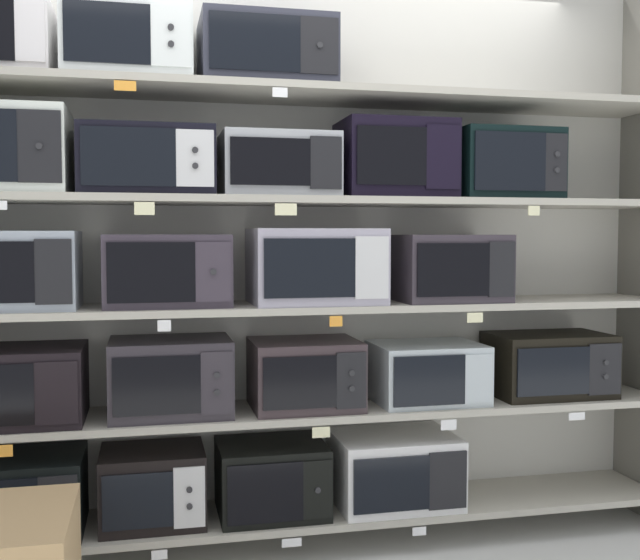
% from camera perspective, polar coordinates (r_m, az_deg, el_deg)
% --- Properties ---
extents(back_panel, '(3.39, 0.04, 2.56)m').
position_cam_1_polar(back_panel, '(3.54, -0.85, 1.95)').
color(back_panel, beige).
rests_on(back_panel, ground).
extents(shelf_0, '(3.19, 0.43, 0.03)m').
position_cam_1_polar(shelf_0, '(3.52, 0.00, -16.90)').
color(shelf_0, '#ADA899').
rests_on(shelf_0, ground).
extents(microwave_0, '(0.54, 0.41, 0.31)m').
position_cam_1_polar(microwave_0, '(3.43, -21.82, -14.68)').
color(microwave_0, black).
rests_on(microwave_0, shelf_0).
extents(microwave_1, '(0.43, 0.37, 0.31)m').
position_cam_1_polar(microwave_1, '(3.39, -12.38, -14.79)').
color(microwave_1, black).
rests_on(microwave_1, shelf_0).
extents(microwave_2, '(0.46, 0.40, 0.31)m').
position_cam_1_polar(microwave_2, '(3.43, -3.64, -14.54)').
color(microwave_2, black).
rests_on(microwave_2, shelf_0).
extents(microwave_3, '(0.54, 0.43, 0.31)m').
position_cam_1_polar(microwave_3, '(3.55, 5.57, -13.84)').
color(microwave_3, silver).
rests_on(microwave_3, shelf_0).
extents(price_tag_1, '(0.06, 0.00, 0.04)m').
position_cam_1_polar(price_tag_1, '(3.26, -11.90, -19.44)').
color(price_tag_1, white).
extents(price_tag_2, '(0.08, 0.00, 0.03)m').
position_cam_1_polar(price_tag_2, '(3.30, -2.13, -19.00)').
color(price_tag_2, white).
extents(price_tag_3, '(0.06, 0.00, 0.04)m').
position_cam_1_polar(price_tag_3, '(3.44, 7.42, -18.10)').
color(price_tag_3, white).
extents(shelf_1, '(3.19, 0.43, 0.03)m').
position_cam_1_polar(shelf_1, '(3.39, 0.00, -9.66)').
color(shelf_1, '#ADA899').
extents(microwave_4, '(0.55, 0.42, 0.30)m').
position_cam_1_polar(microwave_4, '(3.32, -21.90, -7.29)').
color(microwave_4, black).
rests_on(microwave_4, shelf_1).
extents(microwave_5, '(0.50, 0.39, 0.32)m').
position_cam_1_polar(microwave_5, '(3.28, -11.09, -7.10)').
color(microwave_5, '#2C272D').
rests_on(microwave_5, shelf_1).
extents(microwave_6, '(0.46, 0.40, 0.29)m').
position_cam_1_polar(microwave_6, '(3.34, -1.14, -7.03)').
color(microwave_6, '#34292C').
rests_on(microwave_6, shelf_1).
extents(microwave_7, '(0.48, 0.39, 0.26)m').
position_cam_1_polar(microwave_7, '(3.50, 8.00, -6.85)').
color(microwave_7, '#B1BDC2').
rests_on(microwave_7, shelf_1).
extents(microwave_8, '(0.54, 0.36, 0.29)m').
position_cam_1_polar(microwave_8, '(3.75, 16.72, -6.06)').
color(microwave_8, black).
rests_on(microwave_8, shelf_1).
extents(price_tag_4, '(0.08, 0.00, 0.04)m').
position_cam_1_polar(price_tag_4, '(3.16, -22.71, -11.70)').
color(price_tag_4, orange).
extents(price_tag_5, '(0.07, 0.00, 0.04)m').
position_cam_1_polar(price_tag_5, '(3.19, 0.09, -11.30)').
color(price_tag_5, beige).
extents(price_tag_6, '(0.07, 0.00, 0.04)m').
position_cam_1_polar(price_tag_6, '(3.35, 9.58, -10.62)').
color(price_tag_6, white).
extents(price_tag_7, '(0.08, 0.00, 0.03)m').
position_cam_1_polar(price_tag_7, '(3.62, 18.62, -9.62)').
color(price_tag_7, white).
extents(shelf_2, '(3.19, 0.43, 0.03)m').
position_cam_1_polar(shelf_2, '(3.32, 0.00, -1.98)').
color(shelf_2, '#ADA899').
extents(microwave_9, '(0.53, 0.38, 0.31)m').
position_cam_1_polar(microwave_9, '(3.27, -22.21, 0.68)').
color(microwave_9, '#98A2AF').
rests_on(microwave_9, shelf_2).
extents(microwave_10, '(0.51, 0.37, 0.30)m').
position_cam_1_polar(microwave_10, '(3.23, -11.33, 0.71)').
color(microwave_10, '#342D37').
rests_on(microwave_10, shelf_2).
extents(microwave_11, '(0.55, 0.42, 0.32)m').
position_cam_1_polar(microwave_11, '(3.30, -0.37, 1.05)').
color(microwave_11, '#A09AAB').
rests_on(microwave_11, shelf_2).
extents(microwave_12, '(0.47, 0.43, 0.30)m').
position_cam_1_polar(microwave_12, '(3.48, 9.44, 0.91)').
color(microwave_12, '#322B32').
rests_on(microwave_12, shelf_2).
extents(price_tag_9, '(0.05, 0.00, 0.04)m').
position_cam_1_polar(price_tag_9, '(3.03, -11.55, -3.36)').
color(price_tag_9, white).
extents(price_tag_10, '(0.05, 0.00, 0.04)m').
position_cam_1_polar(price_tag_10, '(3.12, 1.20, -3.10)').
color(price_tag_10, orange).
extents(price_tag_11, '(0.07, 0.00, 0.04)m').
position_cam_1_polar(price_tag_11, '(3.32, 11.49, -2.77)').
color(price_tag_11, beige).
extents(shelf_3, '(3.19, 0.43, 0.03)m').
position_cam_1_polar(shelf_3, '(3.31, 0.00, 5.89)').
color(shelf_3, '#ADA899').
extents(microwave_13, '(0.51, 0.42, 0.34)m').
position_cam_1_polar(microwave_13, '(3.29, -22.64, 8.87)').
color(microwave_13, silver).
rests_on(microwave_13, shelf_3).
extents(microwave_14, '(0.53, 0.42, 0.28)m').
position_cam_1_polar(microwave_14, '(3.24, -12.79, 8.58)').
color(microwave_14, black).
rests_on(microwave_14, shelf_3).
extents(microwave_15, '(0.49, 0.35, 0.27)m').
position_cam_1_polar(microwave_15, '(3.28, -3.13, 8.51)').
color(microwave_15, '#A2A5AA').
rests_on(microwave_15, shelf_3).
extents(microwave_16, '(0.48, 0.36, 0.34)m').
position_cam_1_polar(microwave_16, '(3.41, 5.62, 8.90)').
color(microwave_16, black).
rests_on(microwave_16, shelf_3).
extents(microwave_17, '(0.46, 0.38, 0.31)m').
position_cam_1_polar(microwave_17, '(3.60, 13.40, 8.33)').
color(microwave_17, black).
rests_on(microwave_17, shelf_3).
extents(price_tag_13, '(0.08, 0.00, 0.05)m').
position_cam_1_polar(price_tag_13, '(3.01, -12.97, 5.22)').
color(price_tag_13, beige).
extents(price_tag_14, '(0.09, 0.00, 0.05)m').
position_cam_1_polar(price_tag_14, '(3.06, -2.57, 5.29)').
color(price_tag_14, beige).
extents(price_tag_15, '(0.05, 0.00, 0.04)m').
position_cam_1_polar(price_tag_15, '(3.42, 15.67, 5.01)').
color(price_tag_15, beige).
extents(shelf_4, '(3.19, 0.43, 0.03)m').
position_cam_1_polar(shelf_4, '(3.36, 0.00, 13.67)').
color(shelf_4, '#ADA899').
extents(microwave_19, '(0.50, 0.42, 0.29)m').
position_cam_1_polar(microwave_19, '(3.31, -14.15, 16.54)').
color(microwave_19, silver).
rests_on(microwave_19, shelf_4).
extents(microwave_20, '(0.55, 0.42, 0.28)m').
position_cam_1_polar(microwave_20, '(3.35, -4.07, 16.43)').
color(microwave_20, '#2C2D39').
rests_on(microwave_20, shelf_4).
extents(price_tag_16, '(0.08, 0.00, 0.04)m').
position_cam_1_polar(price_tag_16, '(3.06, -14.34, 13.87)').
color(price_tag_16, orange).
extents(price_tag_17, '(0.06, 0.00, 0.04)m').
position_cam_1_polar(price_tag_17, '(3.10, -3.01, 13.82)').
color(price_tag_17, white).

